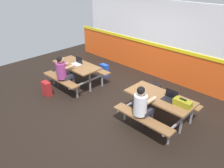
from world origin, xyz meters
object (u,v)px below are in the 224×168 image
Objects in this scene: laptop_dark at (170,98)px; toolbox_grey at (183,103)px; tote_bag_bright at (154,89)px; backpack_dark at (47,89)px; student_nearer at (64,71)px; satchel_spare at (104,70)px; laptop_silver at (77,63)px; picnic_table_right at (159,102)px; student_further at (142,105)px; picnic_table_left at (77,69)px.

laptop_dark is 0.80× the size of toolbox_grey.
backpack_dark is at bearing -135.49° from tote_bag_bright.
toolbox_grey is at bearing -6.46° from laptop_dark.
student_nearer reaches higher than tote_bag_bright.
laptop_dark is 0.73× the size of satchel_spare.
laptop_silver is 0.75× the size of tote_bag_bright.
student_nearer is at bearing -166.04° from picnic_table_right.
laptop_dark reaches higher than satchel_spare.
student_further reaches higher than picnic_table_right.
tote_bag_bright is 0.98× the size of satchel_spare.
student_nearer reaches higher than satchel_spare.
laptop_silver is 1.24m from backpack_dark.
tote_bag_bright is at bearing 136.36° from laptop_dark.
laptop_silver is (0.01, 0.04, 0.22)m from picnic_table_left.
toolbox_grey is 0.91× the size of satchel_spare.
toolbox_grey is 3.96m from backpack_dark.
tote_bag_bright is (2.17, 1.19, -0.59)m from laptop_silver.
toolbox_grey is at bearing 11.69° from student_nearer.
toolbox_grey is (3.59, 0.16, 0.24)m from picnic_table_left.
student_further reaches higher than laptop_silver.
picnic_table_left is 1.35× the size of student_nearer.
picnic_table_left is at bearing -95.67° from satchel_spare.
satchel_spare is at bearing 163.83° from laptop_dark.
student_further is 3.02× the size of toolbox_grey.
picnic_table_right is 3.07m from satchel_spare.
picnic_table_left is 1.35× the size of student_further.
laptop_silver reaches higher than picnic_table_left.
satchel_spare is (0.11, 1.11, -0.36)m from picnic_table_left.
student_further is 0.68m from laptop_dark.
tote_bag_bright is (2.07, 1.78, -0.51)m from student_nearer.
picnic_table_left is 3.70× the size of satchel_spare.
picnic_table_right reaches higher than tote_bag_bright.
laptop_dark is 1.60m from tote_bag_bright.
backpack_dark is 3.25m from tote_bag_bright.
student_nearer is at bearing -80.70° from laptop_silver.
laptop_dark is at bearing 61.18° from student_further.
picnic_table_left is 3.78× the size of tote_bag_bright.
toolbox_grey is at bearing -0.12° from picnic_table_right.
picnic_table_left is at bearing -176.46° from laptop_dark.
picnic_table_left is 1.00× the size of picnic_table_right.
satchel_spare is at bearing 84.33° from picnic_table_left.
toolbox_grey reaches higher than satchel_spare.
tote_bag_bright is at bearing 114.76° from student_further.
student_further is at bearing 12.19° from backpack_dark.
student_further is (-0.09, -0.56, 0.14)m from picnic_table_right.
picnic_table_right is 5.07× the size of laptop_silver.
tote_bag_bright is at bearing 40.68° from student_nearer.
picnic_table_left is 3.26m from laptop_dark.
picnic_table_left is 1.17m from satchel_spare.
backpack_dark is (-0.15, -1.09, -0.57)m from laptop_silver.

